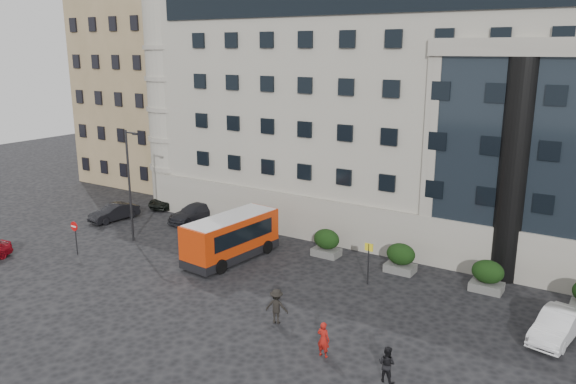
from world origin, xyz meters
name	(u,v)px	position (x,y,z in m)	size (l,w,h in m)	color
ground	(241,293)	(0.00, 0.00, 0.00)	(120.00, 120.00, 0.00)	black
civic_building	(468,106)	(6.00, 22.00, 9.00)	(44.00, 24.00, 18.00)	#A29D8F
entrance_column	(514,173)	(12.00, 10.30, 6.50)	(1.80, 1.80, 13.00)	black
apartment_near	(171,82)	(-24.00, 20.00, 10.00)	(14.00, 14.00, 20.00)	olive
apartment_far	(251,67)	(-27.00, 38.00, 11.00)	(13.00, 13.00, 22.00)	brown
hedge_a	(262,229)	(-4.00, 7.80, 0.93)	(1.80, 1.26, 1.84)	#525350
hedge_b	(326,243)	(1.20, 7.80, 0.93)	(1.80, 1.26, 1.84)	#525350
hedge_c	(401,258)	(6.40, 7.80, 0.93)	(1.80, 1.26, 1.84)	#525350
hedge_d	(487,276)	(11.60, 7.80, 0.93)	(1.80, 1.26, 1.84)	#525350
street_lamp	(130,182)	(-11.94, 3.00, 4.37)	(1.16, 0.18, 8.00)	#262628
bus_stop_sign	(369,257)	(5.50, 5.00, 1.73)	(0.50, 0.08, 2.52)	#262628
no_entry_sign	(75,231)	(-13.00, -1.04, 1.65)	(0.64, 0.16, 2.32)	#262628
minibus	(231,236)	(-3.77, 3.94, 1.60)	(3.13, 7.13, 2.90)	#C02F09
red_truck	(227,191)	(-12.18, 13.99, 1.27)	(2.46, 4.75, 2.48)	maroon
parked_car_b	(114,212)	(-17.00, 5.60, 0.66)	(1.41, 4.03, 1.33)	black
parked_car_c	(195,212)	(-11.50, 9.03, 0.68)	(1.90, 4.68, 1.36)	black
parked_car_d	(170,199)	(-16.20, 11.04, 0.61)	(2.04, 4.42, 1.23)	black
white_taxi	(557,325)	(15.76, 3.96, 0.71)	(1.49, 4.29, 1.41)	silver
pedestrian_a	(323,339)	(7.17, -3.35, 0.84)	(0.61, 0.40, 1.67)	#9F160F
pedestrian_b	(387,364)	(10.33, -3.65, 0.79)	(0.77, 0.60, 1.58)	black
pedestrian_c	(277,306)	(3.65, -1.85, 0.90)	(1.17, 0.67, 1.80)	black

